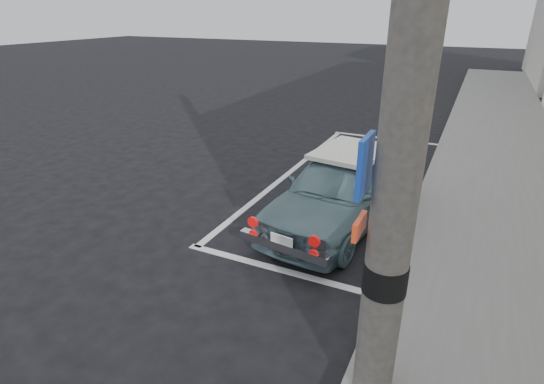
{
  "coord_description": "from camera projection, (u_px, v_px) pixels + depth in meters",
  "views": [
    {
      "loc": [
        2.46,
        -4.92,
        3.25
      ],
      "look_at": [
        -0.04,
        0.29,
        0.75
      ],
      "focal_mm": 28.0,
      "sensor_mm": 36.0,
      "label": 1
    }
  ],
  "objects": [
    {
      "name": "retro_coupe",
      "position": [
        340.0,
        188.0,
        6.78
      ],
      "size": [
        1.88,
        3.68,
        1.2
      ],
      "rotation": [
        0.0,
        0.0,
        -0.14
      ],
      "color": "slate",
      "rests_on": "ground"
    },
    {
      "name": "pline_rear",
      "position": [
        283.0,
        270.0,
        5.72
      ],
      "size": [
        3.0,
        0.12,
        0.01
      ],
      "primitive_type": "cube",
      "color": "silver",
      "rests_on": "ground"
    },
    {
      "name": "pline_side",
      "position": [
        290.0,
        172.0,
        9.17
      ],
      "size": [
        0.12,
        7.0,
        0.01
      ],
      "primitive_type": "cube",
      "color": "silver",
      "rests_on": "ground"
    },
    {
      "name": "sidewalk",
      "position": [
        503.0,
        228.0,
        6.69
      ],
      "size": [
        2.8,
        40.0,
        0.15
      ],
      "primitive_type": "cube",
      "color": "slate",
      "rests_on": "ground"
    },
    {
      "name": "cat",
      "position": [
        287.0,
        254.0,
        5.9
      ],
      "size": [
        0.32,
        0.44,
        0.25
      ],
      "rotation": [
        0.0,
        0.0,
        -0.39
      ],
      "color": "#685D4F",
      "rests_on": "ground"
    },
    {
      "name": "pline_front",
      "position": [
        388.0,
        139.0,
        11.51
      ],
      "size": [
        3.0,
        0.12,
        0.01
      ],
      "primitive_type": "cube",
      "color": "silver",
      "rests_on": "ground"
    },
    {
      "name": "ground",
      "position": [
        266.0,
        245.0,
        6.33
      ],
      "size": [
        80.0,
        80.0,
        0.0
      ],
      "primitive_type": "plane",
      "color": "black",
      "rests_on": "ground"
    }
  ]
}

